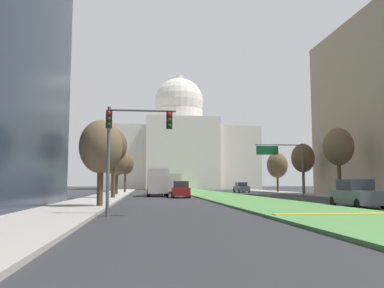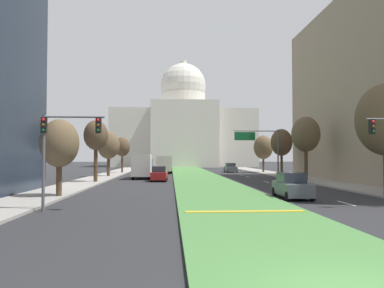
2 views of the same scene
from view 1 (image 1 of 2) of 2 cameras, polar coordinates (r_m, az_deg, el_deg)
ground_plane at (r=56.47m, az=2.27°, el=-7.22°), size 260.00×260.00×0.00m
grass_median at (r=51.61m, az=3.12°, el=-7.29°), size 6.72×88.76×0.14m
median_curb_nose at (r=19.48m, az=20.32°, el=-9.42°), size 6.04×0.50×0.04m
lane_dashes_right at (r=42.98m, az=15.24°, el=-7.52°), size 0.16×36.07×0.01m
sidewalk_left at (r=46.13m, az=-12.08°, el=-7.36°), size 4.00×88.76×0.15m
sidewalk_right at (r=50.83m, az=18.84°, el=-7.01°), size 4.00×88.76×0.15m
capitol_building at (r=104.97m, az=-1.86°, el=-0.70°), size 39.75×23.44×30.73m
traffic_light_near_left at (r=19.16m, az=-9.40°, el=1.13°), size 3.34×0.35×5.20m
overhead_guide_sign at (r=50.58m, az=13.18°, el=-1.96°), size 6.13×0.20×6.50m
street_tree_left_near at (r=25.60m, az=-12.98°, el=-0.45°), size 2.71×2.71×5.54m
street_tree_left_mid at (r=40.04m, az=-11.19°, el=-0.40°), size 2.63×2.63×6.88m
street_tree_right_mid at (r=45.28m, az=20.32°, el=-0.42°), size 3.23×3.23×7.48m
street_tree_left_far at (r=51.41m, az=-10.78°, el=-2.34°), size 3.10×3.10×6.41m
street_tree_right_far at (r=55.60m, az=15.68°, el=-1.99°), size 3.12×3.12×6.88m
street_tree_left_distant at (r=61.82m, az=-9.59°, el=-2.87°), size 2.62×2.62×6.15m
street_tree_right_distant at (r=65.89m, az=12.18°, el=-2.99°), size 3.35×3.35×6.57m
sedan_lead_stopped at (r=27.77m, az=22.56°, el=-6.71°), size 1.98×4.41×1.80m
sedan_midblock at (r=42.46m, az=-1.67°, el=-6.63°), size 1.97×4.45×1.76m
sedan_distant at (r=53.92m, az=-5.38°, el=-6.38°), size 2.11×4.30×1.81m
sedan_far_horizon at (r=66.86m, az=7.12°, el=-6.26°), size 1.89×4.39×1.68m
box_truck_delivery at (r=47.01m, az=-5.00°, el=-5.48°), size 2.40×6.40×3.20m
city_bus at (r=63.91m, az=-3.08°, el=-5.44°), size 2.62×11.00×2.95m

